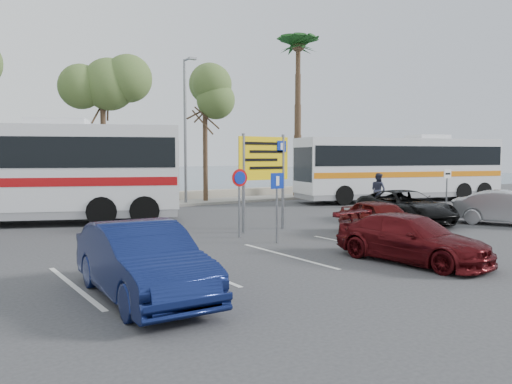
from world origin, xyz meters
TOP-DOWN VIEW (x-y plane):
  - ground at (0.00, 0.00)m, footprint 120.00×120.00m
  - kerb_strip at (0.00, 14.00)m, footprint 44.00×2.40m
  - seawall at (0.00, 16.00)m, footprint 48.00×0.80m
  - sea at (0.00, 60.00)m, footprint 140.00×140.00m
  - tree_mid at (-1.50, 14.00)m, footprint 3.20×3.20m
  - tree_right at (4.50, 14.00)m, footprint 3.20×3.20m
  - palm_tree at (11.50, 14.00)m, footprint 4.80×4.80m
  - street_lamp_right at (3.00, 13.52)m, footprint 0.45×1.15m
  - direction_sign at (1.00, 3.20)m, footprint 2.20×0.12m
  - sign_no_stop at (-0.60, 2.38)m, footprint 0.60×0.08m
  - sign_parking at (-0.20, 0.79)m, footprint 0.50×0.07m
  - sign_taxi at (9.80, 1.49)m, footprint 0.50×0.07m
  - lane_markings at (-1.14, -1.00)m, footprint 12.02×4.20m
  - coach_bus_left at (-6.65, 10.50)m, footprint 13.82×8.16m
  - coach_bus_right at (15.00, 8.34)m, footprint 13.39×6.25m
  - car_blue at (-6.12, -2.66)m, footprint 1.78×4.56m
  - car_maroon at (1.00, -3.50)m, footprint 2.11×4.39m
  - car_red at (3.50, -0.29)m, footprint 2.31×3.97m
  - suv_black at (7.00, 1.50)m, footprint 3.64×5.37m
  - car_silver_b at (10.00, -1.23)m, footprint 3.04×4.44m
  - pedestrian_far at (11.00, 6.50)m, footprint 0.77×0.95m

SIDE VIEW (x-z plane):
  - ground at x=0.00m, z-range 0.00..0.00m
  - lane_markings at x=-1.14m, z-range 0.00..0.01m
  - sea at x=0.00m, z-range 0.01..0.01m
  - kerb_strip at x=0.00m, z-range 0.00..0.15m
  - seawall at x=0.00m, z-range 0.00..0.60m
  - car_maroon at x=1.00m, z-range 0.00..1.23m
  - car_red at x=3.50m, z-range 0.00..1.27m
  - suv_black at x=7.00m, z-range 0.00..1.37m
  - car_silver_b at x=10.00m, z-range 0.00..1.39m
  - car_blue at x=-6.12m, z-range 0.00..1.48m
  - pedestrian_far at x=11.00m, z-range 0.00..1.87m
  - sign_taxi at x=9.80m, z-range 0.32..2.52m
  - sign_parking at x=-0.20m, z-range 0.34..2.59m
  - sign_no_stop at x=-0.60m, z-range 0.40..2.75m
  - coach_bus_right at x=15.00m, z-range -0.15..3.94m
  - coach_bus_left at x=-6.65m, z-range -0.16..4.14m
  - direction_sign at x=1.00m, z-range 0.63..4.23m
  - street_lamp_right at x=3.00m, z-range 0.59..8.60m
  - tree_right at x=4.50m, z-range 2.47..9.87m
  - tree_mid at x=-1.50m, z-range 2.65..10.65m
  - palm_tree at x=11.50m, z-range 4.27..15.47m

